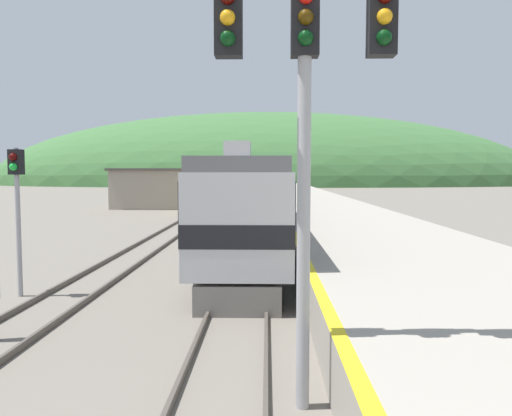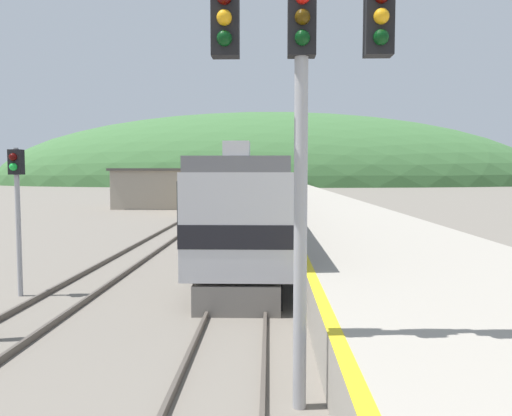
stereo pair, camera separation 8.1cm
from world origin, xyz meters
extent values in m
cube|color=#4C443D|center=(-0.72, 70.00, 0.08)|extent=(0.08, 180.00, 0.16)
cube|color=#4C443D|center=(0.72, 70.00, 0.08)|extent=(0.08, 180.00, 0.16)
cube|color=#4C443D|center=(-5.62, 70.00, 0.08)|extent=(0.08, 180.00, 0.16)
cube|color=#4C443D|center=(-4.19, 70.00, 0.08)|extent=(0.08, 180.00, 0.16)
cube|color=#9E9689|center=(5.24, 50.00, 0.56)|extent=(7.08, 140.00, 1.12)
cube|color=yellow|center=(1.82, 50.00, 1.12)|extent=(0.24, 140.00, 0.01)
ellipsoid|color=#3D6B38|center=(0.00, 155.35, 0.00)|extent=(170.46, 76.71, 44.09)
cube|color=gray|center=(-11.13, 49.61, 1.88)|extent=(6.81, 6.54, 3.75)
cube|color=#47423D|center=(-11.13, 49.61, 3.87)|extent=(7.31, 7.04, 0.24)
cube|color=black|center=(0.00, 21.11, 0.42)|extent=(2.31, 19.34, 0.85)
cube|color=#BCBCC1|center=(0.00, 21.11, 2.21)|extent=(2.82, 20.57, 2.71)
cube|color=black|center=(0.00, 21.11, 1.99)|extent=(2.85, 20.59, 0.60)
cube|color=black|center=(0.00, 21.11, 2.80)|extent=(2.84, 19.34, 0.81)
cube|color=slate|center=(0.00, 21.11, 3.76)|extent=(2.65, 20.57, 0.40)
cube|color=black|center=(0.00, 11.95, 2.80)|extent=(2.86, 2.20, 1.09)
cube|color=#BCBCC1|center=(0.00, 11.27, 4.14)|extent=(0.64, 0.80, 0.36)
cube|color=slate|center=(0.00, 11.02, 0.38)|extent=(2.20, 0.40, 0.77)
cube|color=black|center=(0.00, 42.28, 0.42)|extent=(2.31, 18.77, 0.85)
cube|color=#BCBCC1|center=(0.00, 42.28, 2.21)|extent=(2.82, 19.97, 2.71)
cube|color=black|center=(0.00, 42.28, 1.99)|extent=(2.85, 19.99, 0.60)
cube|color=black|center=(0.00, 42.28, 2.80)|extent=(2.84, 18.77, 0.81)
cube|color=slate|center=(0.00, 42.28, 3.76)|extent=(2.65, 19.97, 0.40)
cube|color=black|center=(0.00, 63.15, 0.42)|extent=(2.31, 18.77, 0.85)
cube|color=#BCBCC1|center=(0.00, 63.15, 2.21)|extent=(2.82, 19.97, 2.71)
cube|color=black|center=(0.00, 63.15, 1.99)|extent=(2.85, 19.99, 0.60)
cube|color=black|center=(0.00, 63.15, 2.80)|extent=(2.84, 18.77, 0.81)
cube|color=slate|center=(0.00, 63.15, 3.76)|extent=(2.65, 19.97, 0.40)
cube|color=black|center=(0.00, 84.01, 0.42)|extent=(2.31, 18.77, 0.85)
cube|color=#BCBCC1|center=(0.00, 84.01, 2.21)|extent=(2.82, 19.97, 2.71)
cube|color=black|center=(0.00, 84.01, 1.99)|extent=(2.85, 19.99, 0.60)
cube|color=black|center=(0.00, 84.01, 2.80)|extent=(2.84, 18.77, 0.81)
cube|color=slate|center=(0.00, 84.01, 3.76)|extent=(2.65, 19.97, 0.40)
cube|color=black|center=(-4.91, 58.63, 0.40)|extent=(2.46, 37.68, 0.80)
cube|color=beige|center=(-4.91, 58.63, 2.12)|extent=(2.90, 39.25, 2.65)
cylinder|color=#9E9EA3|center=(1.28, 6.20, 3.62)|extent=(0.20, 0.20, 7.24)
cube|color=black|center=(0.18, 6.20, 5.73)|extent=(0.40, 0.28, 1.02)
sphere|color=orange|center=(0.18, 6.03, 5.73)|extent=(0.22, 0.22, 0.22)
sphere|color=black|center=(0.18, 6.03, 5.44)|extent=(0.22, 0.22, 0.22)
cube|color=black|center=(1.28, 6.20, 5.73)|extent=(0.40, 0.28, 1.02)
sphere|color=#412C05|center=(1.28, 6.03, 5.73)|extent=(0.22, 0.22, 0.22)
sphere|color=black|center=(1.28, 6.03, 5.44)|extent=(0.22, 0.22, 0.22)
cube|color=black|center=(2.38, 6.20, 5.73)|extent=(0.40, 0.28, 1.02)
sphere|color=orange|center=(2.38, 6.03, 5.73)|extent=(0.22, 0.22, 0.22)
sphere|color=black|center=(2.38, 6.03, 5.44)|extent=(0.22, 0.22, 0.22)
cylinder|color=#9E9EA3|center=(-6.37, 12.85, 2.13)|extent=(0.14, 0.14, 4.26)
cube|color=black|center=(-6.37, 12.85, 3.85)|extent=(0.36, 0.28, 0.71)
sphere|color=#3C0504|center=(-6.37, 12.68, 3.99)|extent=(0.22, 0.22, 0.22)
sphere|color=green|center=(-6.37, 12.68, 3.72)|extent=(0.22, 0.22, 0.22)
camera|label=1|loc=(0.74, -1.14, 3.55)|focal=35.00mm
camera|label=2|loc=(0.82, -1.14, 3.55)|focal=35.00mm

